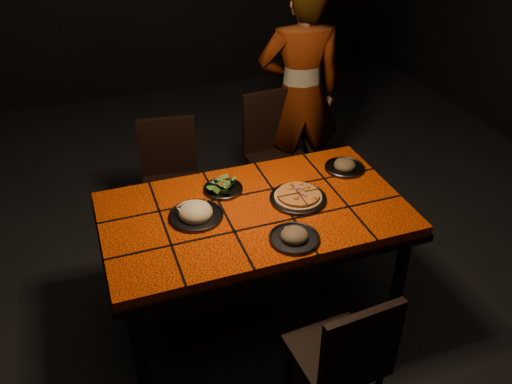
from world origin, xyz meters
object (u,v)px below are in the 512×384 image
object	(u,v)px
chair_near	(346,356)
chair_far_left	(170,172)
dining_table	(255,221)
chair_far_right	(275,147)
plate_pizza	(298,197)
diner	(300,95)
plate_pasta	(196,213)

from	to	relation	value
chair_near	chair_far_left	size ratio (longest dim) A/B	0.98
dining_table	chair_far_right	world-z (taller)	chair_far_right
chair_near	chair_far_right	bearing A→B (deg)	-105.76
plate_pizza	chair_near	bearing A→B (deg)	-98.02
dining_table	chair_far_left	size ratio (longest dim) A/B	1.91
chair_near	plate_pizza	world-z (taller)	chair_near
chair_near	plate_pizza	distance (m)	0.89
diner	plate_pasta	size ratio (longest dim) A/B	5.89
dining_table	plate_pizza	world-z (taller)	plate_pizza
dining_table	chair_far_right	distance (m)	1.11
chair_far_left	plate_pizza	size ratio (longest dim) A/B	2.73
chair_far_left	plate_pizza	distance (m)	1.12
chair_near	plate_pizza	size ratio (longest dim) A/B	2.68
chair_far_right	plate_pasta	bearing A→B (deg)	-135.47
chair_near	plate_pizza	xyz separation A→B (m)	(0.12, 0.84, 0.29)
plate_pizza	plate_pasta	size ratio (longest dim) A/B	1.09
chair_near	chair_far_left	distance (m)	1.83
chair_far_right	diner	size ratio (longest dim) A/B	0.55
diner	plate_pasta	bearing A→B (deg)	56.55
dining_table	chair_near	distance (m)	0.87
plate_pizza	plate_pasta	world-z (taller)	plate_pasta
dining_table	diner	size ratio (longest dim) A/B	0.96
plate_pizza	chair_far_left	bearing A→B (deg)	118.98
dining_table	chair_far_right	xyz separation A→B (m)	(0.50, 0.98, -0.14)
chair_near	chair_far_right	world-z (taller)	chair_far_right
chair_far_right	plate_pizza	distance (m)	1.03
chair_near	plate_pasta	size ratio (longest dim) A/B	2.93
dining_table	chair_far_right	size ratio (longest dim) A/B	1.76
dining_table	diner	distance (m)	1.34
chair_far_left	plate_pizza	bearing A→B (deg)	-52.60
chair_near	chair_far_right	xyz separation A→B (m)	(0.37, 1.81, 0.05)
diner	chair_far_left	bearing A→B (deg)	19.97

